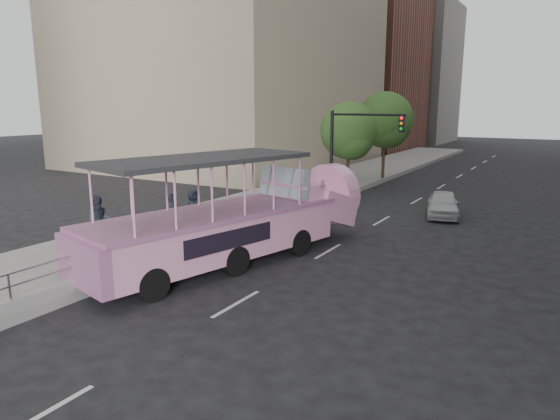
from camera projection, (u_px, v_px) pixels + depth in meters
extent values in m
plane|color=black|center=(247.00, 277.00, 16.23)|extent=(160.00, 160.00, 0.00)
cube|color=#999994|center=(264.00, 204.00, 27.48)|extent=(5.50, 80.00, 0.30)
cube|color=#ABACA6|center=(210.00, 237.00, 19.37)|extent=(0.24, 30.00, 0.36)
cylinder|color=#A6A6AA|center=(9.00, 287.00, 12.54)|extent=(0.07, 0.07, 0.70)
cylinder|color=#A6A6AA|center=(77.00, 265.00, 14.22)|extent=(0.07, 0.07, 0.70)
cylinder|color=#A6A6AA|center=(131.00, 248.00, 15.90)|extent=(0.07, 0.07, 0.70)
cylinder|color=#A6A6AA|center=(174.00, 235.00, 17.58)|extent=(0.07, 0.07, 0.70)
cylinder|color=#A6A6AA|center=(210.00, 223.00, 19.27)|extent=(0.07, 0.07, 0.70)
cylinder|color=#A6A6AA|center=(240.00, 214.00, 20.95)|extent=(0.07, 0.07, 0.70)
cylinder|color=#A6A6AA|center=(265.00, 206.00, 22.63)|extent=(0.07, 0.07, 0.70)
cylinder|color=#A6A6AA|center=(287.00, 199.00, 24.31)|extent=(0.07, 0.07, 0.70)
cylinder|color=#A6A6AA|center=(306.00, 193.00, 25.99)|extent=(0.07, 0.07, 0.70)
cylinder|color=#A6A6AA|center=(323.00, 187.00, 27.67)|extent=(0.07, 0.07, 0.70)
cylinder|color=#A6A6AA|center=(210.00, 223.00, 19.27)|extent=(0.06, 22.00, 0.06)
cylinder|color=#A6A6AA|center=(209.00, 215.00, 19.20)|extent=(0.06, 22.00, 0.06)
cylinder|color=black|center=(111.00, 265.00, 15.84)|extent=(0.61, 1.06, 1.00)
cylinder|color=black|center=(152.00, 284.00, 14.18)|extent=(0.61, 1.06, 1.00)
cylinder|color=black|center=(191.00, 246.00, 18.01)|extent=(0.61, 1.06, 1.00)
cylinder|color=black|center=(235.00, 260.00, 16.34)|extent=(0.61, 1.06, 1.00)
cylinder|color=black|center=(254.00, 231.00, 20.18)|extent=(0.61, 1.06, 1.00)
cylinder|color=black|center=(298.00, 242.00, 18.51)|extent=(0.61, 1.06, 1.00)
cube|color=pink|center=(216.00, 234.00, 17.20)|extent=(4.82, 9.47, 1.38)
cube|color=pink|center=(316.00, 205.00, 20.85)|extent=(3.19, 2.92, 1.73)
cylinder|color=pink|center=(331.00, 194.00, 21.44)|extent=(2.71, 1.36, 2.60)
cube|color=#955782|center=(84.00, 264.00, 13.91)|extent=(2.78, 1.03, 1.38)
cube|color=#955782|center=(216.00, 212.00, 17.04)|extent=(5.03, 9.83, 0.13)
cube|color=#27272A|center=(204.00, 159.00, 16.35)|extent=(4.57, 7.79, 0.15)
cube|color=#8999A2|center=(284.00, 182.00, 19.26)|extent=(2.53, 0.81, 1.16)
cube|color=pink|center=(293.00, 189.00, 19.68)|extent=(2.63, 1.65, 0.55)
imported|color=silver|center=(443.00, 204.00, 24.98)|extent=(2.37, 3.98, 1.27)
imported|color=#262C38|center=(172.00, 214.00, 20.15)|extent=(0.52, 0.70, 1.75)
imported|color=#262C38|center=(100.00, 221.00, 18.64)|extent=(1.17, 1.16, 1.91)
imported|color=#262C38|center=(193.00, 209.00, 21.11)|extent=(0.68, 0.93, 1.74)
cylinder|color=black|center=(292.00, 196.00, 24.44)|extent=(0.07, 0.07, 2.21)
cube|color=navy|center=(292.00, 178.00, 24.24)|extent=(0.13, 0.54, 0.80)
cube|color=silver|center=(293.00, 178.00, 24.23)|extent=(0.08, 0.35, 0.49)
cylinder|color=black|center=(331.00, 158.00, 27.65)|extent=(0.18, 0.18, 5.20)
cylinder|color=black|center=(367.00, 115.00, 26.15)|extent=(4.20, 0.12, 0.12)
cube|color=black|center=(402.00, 124.00, 25.29)|extent=(0.28, 0.22, 0.85)
sphere|color=red|center=(402.00, 118.00, 25.12)|extent=(0.16, 0.16, 0.16)
cylinder|color=#3C271B|center=(348.00, 170.00, 31.06)|extent=(0.22, 0.22, 3.08)
sphere|color=#355D25|center=(349.00, 131.00, 30.56)|extent=(3.52, 3.52, 3.52)
sphere|color=#355D25|center=(353.00, 140.00, 30.22)|extent=(2.42, 2.42, 2.42)
cylinder|color=#3C271B|center=(383.00, 158.00, 35.96)|extent=(0.22, 0.22, 3.47)
sphere|color=#355D25|center=(385.00, 120.00, 35.39)|extent=(3.97, 3.97, 3.97)
sphere|color=#355D25|center=(389.00, 129.00, 35.07)|extent=(2.73, 2.73, 2.73)
cube|color=brown|center=(344.00, 44.00, 62.90)|extent=(18.00, 16.00, 26.00)
cube|color=slate|center=(398.00, 75.00, 75.96)|extent=(16.00, 14.00, 20.00)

